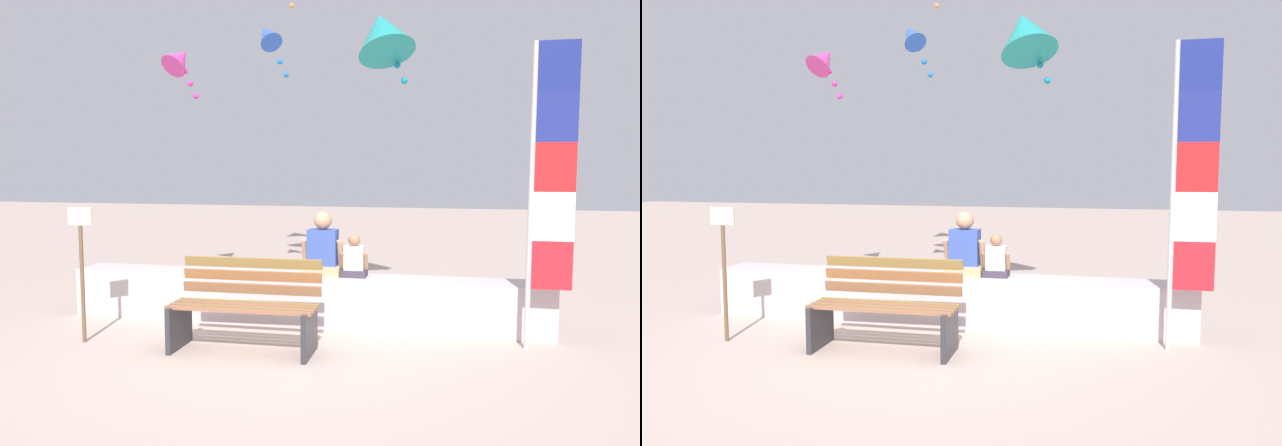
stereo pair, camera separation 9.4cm
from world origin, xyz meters
TOP-DOWN VIEW (x-y plane):
  - ground_plane at (0.00, 0.00)m, footprint 40.00×40.00m
  - seawall_ledge at (0.00, 1.02)m, footprint 5.50×0.51m
  - park_bench at (-0.30, -0.08)m, footprint 1.46×0.63m
  - person_adult at (0.24, 1.03)m, footprint 0.48×0.35m
  - person_child at (0.60, 1.03)m, footprint 0.32×0.23m
  - flag_banner at (2.56, 0.52)m, footprint 0.43×0.05m
  - kite_teal at (0.82, 1.73)m, footprint 1.05×1.09m
  - kite_blue at (-0.98, 2.92)m, footprint 0.57×0.58m
  - kite_magenta at (-2.16, 2.51)m, footprint 0.59×0.62m
  - sign_post at (-2.01, -0.21)m, footprint 0.24×0.06m

SIDE VIEW (x-z plane):
  - ground_plane at x=0.00m, z-range 0.00..0.00m
  - seawall_ledge at x=0.00m, z-range 0.00..0.57m
  - park_bench at x=-0.30m, z-range -0.03..0.85m
  - person_child at x=0.60m, z-range 0.51..1.00m
  - sign_post at x=-2.01m, z-range 0.12..1.52m
  - person_adult at x=0.24m, z-range 0.49..1.22m
  - flag_banner at x=2.56m, z-range 0.20..3.19m
  - kite_magenta at x=-2.16m, z-range 2.89..3.73m
  - kite_teal at x=0.82m, z-range 2.89..3.86m
  - kite_blue at x=-0.98m, z-range 3.26..4.08m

